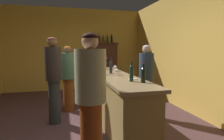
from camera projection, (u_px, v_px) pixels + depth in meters
floor at (85, 128)px, 3.40m from camera, size 8.89×8.89×0.00m
wall_back at (75, 50)px, 6.58m from camera, size 4.96×0.12×2.91m
wall_right at (202, 50)px, 3.85m from camera, size 0.12×6.96×2.91m
bar_counter at (115, 99)px, 3.52m from camera, size 0.62×2.87×0.98m
display_cabinet at (105, 65)px, 6.65m from camera, size 0.90×0.38×1.69m
wine_bottle_riesling at (103, 68)px, 3.49m from camera, size 0.06×0.06×0.29m
wine_bottle_merlot at (143, 74)px, 2.63m from camera, size 0.07×0.07×0.29m
wine_bottle_syrah at (111, 67)px, 3.64m from camera, size 0.06×0.06×0.32m
wine_bottle_pinot at (131, 72)px, 2.73m from camera, size 0.06×0.06×0.30m
wine_glass_front at (115, 67)px, 3.93m from camera, size 0.08×0.08×0.13m
wine_glass_mid at (117, 71)px, 3.36m from camera, size 0.08×0.08×0.12m
flower_arrangement at (103, 63)px, 4.49m from camera, size 0.16×0.15×0.38m
cheese_plate at (133, 79)px, 2.94m from camera, size 0.14×0.14×0.01m
display_bottle_left at (99, 39)px, 6.48m from camera, size 0.06×0.06×0.33m
display_bottle_midleft at (103, 39)px, 6.52m from camera, size 0.06×0.06×0.30m
display_bottle_center at (107, 39)px, 6.56m from camera, size 0.06×0.06×0.33m
display_bottle_midright at (112, 39)px, 6.60m from camera, size 0.07×0.07×0.33m
patron_in_navy at (54, 76)px, 3.54m from camera, size 0.32×0.32×1.70m
patron_in_grey at (68, 76)px, 4.28m from camera, size 0.35×0.35×1.54m
patron_redhead at (91, 97)px, 2.13m from camera, size 0.36×0.36×1.65m
bartender at (146, 78)px, 3.90m from camera, size 0.31×0.31×1.55m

